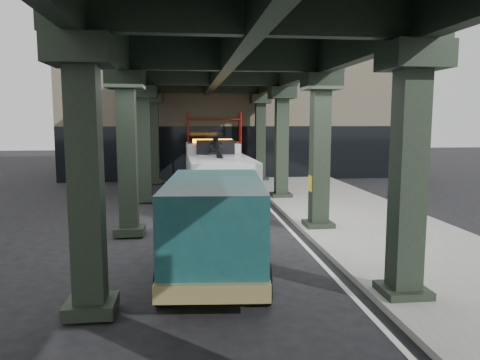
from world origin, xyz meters
TOP-DOWN VIEW (x-y plane):
  - ground at (0.00, 0.00)m, footprint 90.00×90.00m
  - sidewalk at (4.50, 2.00)m, footprint 5.00×40.00m
  - lane_stripe at (1.70, 2.00)m, footprint 0.12×38.00m
  - viaduct at (-0.40, 2.00)m, footprint 7.40×32.00m
  - building at (2.00, 20.00)m, footprint 22.00×10.00m
  - scaffolding at (0.00, 14.64)m, footprint 3.08×0.88m
  - tow_truck at (-0.35, 7.53)m, footprint 2.78×8.69m
  - towed_van at (-0.99, -1.99)m, footprint 2.63×5.74m

SIDE VIEW (x-z plane):
  - ground at x=0.00m, z-range 0.00..0.00m
  - lane_stripe at x=1.70m, z-range 0.00..0.01m
  - sidewalk at x=4.50m, z-range 0.00..0.15m
  - towed_van at x=-0.99m, z-range 0.08..2.35m
  - tow_truck at x=-0.35m, z-range -0.04..2.79m
  - scaffolding at x=0.00m, z-range 0.11..4.11m
  - building at x=2.00m, z-range 0.00..8.00m
  - viaduct at x=-0.40m, z-range 2.26..8.66m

